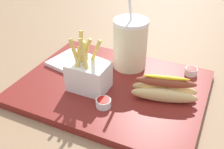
{
  "coord_description": "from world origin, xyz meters",
  "views": [
    {
      "loc": [
        -0.24,
        0.52,
        0.42
      ],
      "look_at": [
        0.0,
        0.0,
        0.05
      ],
      "focal_mm": 42.55,
      "sensor_mm": 36.0,
      "label": 1
    }
  ],
  "objects": [
    {
      "name": "ground_plane",
      "position": [
        0.0,
        0.0,
        -0.01
      ],
      "size": [
        2.4,
        2.4,
        0.02
      ],
      "primitive_type": "cube",
      "color": "#8C6B4C"
    },
    {
      "name": "ketchup_cup_1",
      "position": [
        -0.02,
        0.09,
        0.03
      ],
      "size": [
        0.04,
        0.04,
        0.02
      ],
      "color": "white",
      "rests_on": "food_tray"
    },
    {
      "name": "hot_dog_1",
      "position": [
        -0.14,
        0.0,
        0.05
      ],
      "size": [
        0.16,
        0.09,
        0.06
      ],
      "color": "#DBB775",
      "rests_on": "food_tray"
    },
    {
      "name": "soda_cup",
      "position": [
        -0.01,
        -0.11,
        0.09
      ],
      "size": [
        0.1,
        0.1,
        0.24
      ],
      "color": "beige",
      "rests_on": "food_tray"
    },
    {
      "name": "fries_basket",
      "position": [
        0.05,
        0.04,
        0.06
      ],
      "size": [
        0.1,
        0.07,
        0.15
      ],
      "color": "white",
      "rests_on": "food_tray"
    },
    {
      "name": "food_tray",
      "position": [
        0.0,
        0.0,
        0.01
      ],
      "size": [
        0.47,
        0.36,
        0.02
      ],
      "primitive_type": "cube",
      "color": "maroon",
      "rests_on": "ground_plane"
    },
    {
      "name": "ketchup_cup_2",
      "position": [
        -0.18,
        -0.13,
        0.03
      ],
      "size": [
        0.03,
        0.03,
        0.02
      ],
      "color": "white",
      "rests_on": "food_tray"
    },
    {
      "name": "napkin_stack",
      "position": [
        0.14,
        -0.05,
        0.03
      ],
      "size": [
        0.15,
        0.14,
        0.01
      ],
      "primitive_type": "cube",
      "rotation": [
        0.0,
        0.0,
        -0.2
      ],
      "color": "white",
      "rests_on": "food_tray"
    }
  ]
}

